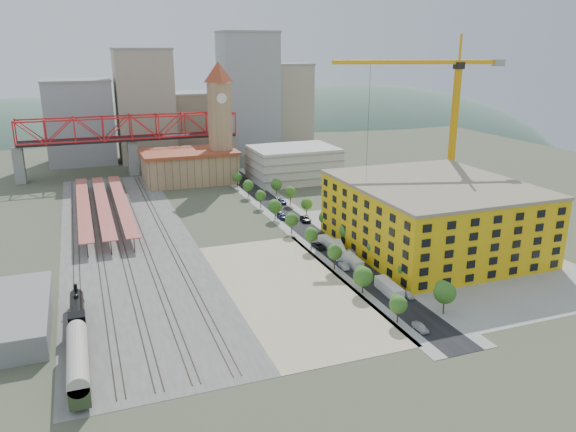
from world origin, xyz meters
name	(u,v)px	position (x,y,z in m)	size (l,w,h in m)	color
ground	(263,243)	(0.00, 0.00, 0.00)	(400.00, 400.00, 0.00)	#474C38
ballast_strip	(127,239)	(-36.00, 17.50, 0.03)	(36.00, 165.00, 0.06)	#605E59
dirt_lot	(289,288)	(-4.00, -31.50, 0.03)	(28.00, 67.00, 0.06)	tan
street_asphalt	(297,222)	(16.00, 15.00, 0.03)	(12.00, 170.00, 0.06)	black
sidewalk_west	(280,224)	(10.50, 15.00, 0.02)	(3.00, 170.00, 0.04)	gray
sidewalk_east	(313,221)	(21.50, 15.00, 0.02)	(3.00, 170.00, 0.04)	gray
construction_pad	(439,247)	(45.00, -20.00, 0.03)	(50.00, 90.00, 0.06)	gray
rail_tracks	(121,239)	(-37.80, 17.50, 0.15)	(26.56, 160.00, 0.18)	#382B23
platform_canopies	(103,203)	(-41.00, 45.00, 3.99)	(16.00, 80.00, 4.12)	#B65846
station_hall	(189,166)	(-5.00, 82.00, 6.67)	(38.00, 24.00, 13.10)	tan
clock_tower	(220,111)	(8.00, 79.99, 28.70)	(12.00, 12.00, 52.00)	tan
parking_garage	(293,164)	(36.00, 70.00, 7.00)	(34.00, 26.00, 14.00)	silver
truss_bridge	(131,131)	(-25.00, 105.00, 18.86)	(94.00, 9.60, 25.60)	gray
construction_building	(432,216)	(42.00, -20.00, 9.41)	(44.60, 50.60, 18.80)	yellow
street_trees	(309,232)	(16.00, 5.00, 0.00)	(15.40, 124.40, 8.00)	#29601D
skyline	(189,110)	(7.47, 142.31, 22.81)	(133.00, 46.00, 60.00)	#9EA0A3
distant_hills	(216,227)	(45.28, 260.00, -79.54)	(647.00, 264.00, 227.00)	#4C6B59
locomotive	(77,318)	(-50.00, -34.73, 2.25)	(3.13, 24.16, 6.04)	black
coach	(78,362)	(-50.00, -54.09, 3.36)	(3.47, 20.13, 6.32)	#2C3E22
tower_crane	(444,107)	(62.65, 7.08, 35.33)	(52.03, 16.78, 57.26)	orange
site_trailer_a	(389,288)	(16.00, -42.25, 1.32)	(2.55, 9.68, 2.65)	silver
site_trailer_b	(353,261)	(16.00, -24.09, 1.22)	(2.35, 8.92, 2.44)	silver
site_trailer_c	(338,250)	(16.00, -15.67, 1.38)	(2.65, 10.09, 2.76)	silver
site_trailer_d	(330,244)	(16.00, -10.19, 1.27)	(2.45, 9.30, 2.54)	silver
car_0	(420,327)	(13.00, -59.49, 0.73)	(1.73, 4.29, 1.46)	silver
car_1	(344,266)	(13.00, -25.31, 0.71)	(1.50, 4.30, 1.42)	#96979B
car_2	(319,246)	(13.00, -9.68, 0.72)	(2.39, 5.19, 1.44)	black
car_3	(282,216)	(13.00, 20.41, 0.79)	(2.20, 5.42, 1.57)	navy
car_4	(408,294)	(19.00, -45.38, 0.66)	(1.57, 3.89, 1.33)	white
car_5	(351,252)	(19.00, -17.05, 0.69)	(1.45, 4.16, 1.37)	#99999E
car_6	(306,219)	(19.00, 14.89, 0.80)	(2.65, 5.74, 1.60)	black
car_7	(281,202)	(19.00, 37.55, 0.75)	(2.11, 5.18, 1.50)	#1A1F4D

